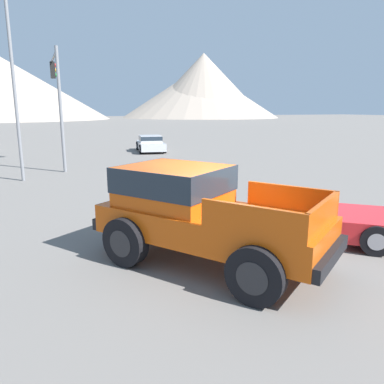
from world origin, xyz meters
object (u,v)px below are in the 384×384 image
Objects in this scene: traffic_light_main at (57,87)px; street_lamp_post at (11,53)px; orange_pickup_truck at (197,209)px; parked_car_silver at (151,143)px.

street_lamp_post is (-1.92, -3.44, 1.11)m from traffic_light_main.
street_lamp_post is at bearing 150.92° from traffic_light_main.
street_lamp_post is at bearing 73.64° from orange_pickup_truck.
traffic_light_main reaches higher than orange_pickup_truck.
parked_car_silver is at bearing 46.36° from street_lamp_post.
traffic_light_main is 0.66× the size of street_lamp_post.
orange_pickup_truck is at bearing 85.87° from parked_car_silver.
traffic_light_main reaches higher than parked_car_silver.
orange_pickup_truck is 1.18× the size of parked_car_silver.
orange_pickup_truck is 15.00m from traffic_light_main.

